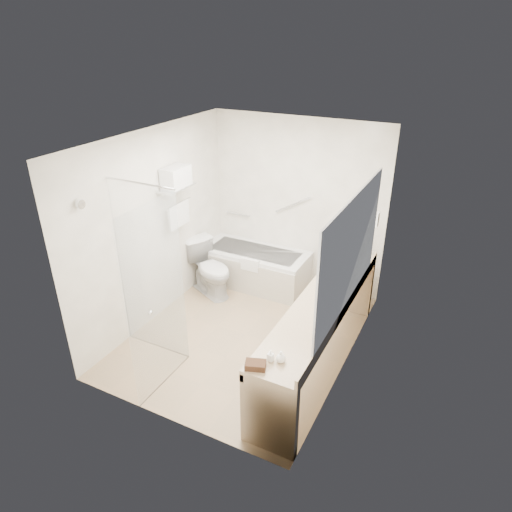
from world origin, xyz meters
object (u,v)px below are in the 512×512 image
at_px(vanity_counter, 320,320).
at_px(toilet, 210,269).
at_px(bathtub, 255,267).
at_px(amenity_basket, 255,365).
at_px(water_bottle_left, 345,265).

distance_m(vanity_counter, toilet, 2.16).
height_order(vanity_counter, toilet, vanity_counter).
height_order(bathtub, amenity_basket, amenity_basket).
distance_m(toilet, amenity_basket, 2.81).
bearing_deg(amenity_basket, vanity_counter, 82.43).
distance_m(bathtub, amenity_basket, 3.03).
relative_size(toilet, water_bottle_left, 4.67).
xyz_separation_m(toilet, water_bottle_left, (1.98, 0.01, 0.54)).
xyz_separation_m(toilet, amenity_basket, (1.81, -2.10, 0.49)).
bearing_deg(bathtub, toilet, -129.87).
xyz_separation_m(bathtub, water_bottle_left, (1.53, -0.53, 0.65)).
bearing_deg(water_bottle_left, amenity_basket, -94.58).
height_order(amenity_basket, water_bottle_left, water_bottle_left).
xyz_separation_m(amenity_basket, water_bottle_left, (0.17, 2.11, 0.05)).
xyz_separation_m(bathtub, toilet, (-0.45, -0.54, 0.12)).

